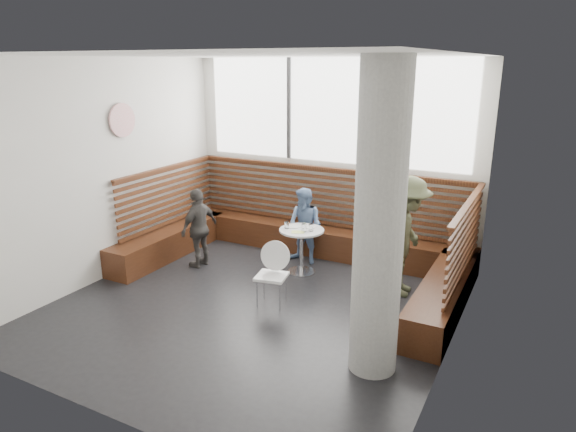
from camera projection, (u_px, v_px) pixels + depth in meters
The scene contains 15 objects.
room at pixel (251, 190), 6.36m from camera, with size 5.00×5.00×3.20m.
booth at pixel (310, 239), 8.20m from camera, with size 5.00×2.50×1.44m.
concrete_column at pixel (379, 224), 5.02m from camera, with size 0.50×0.50×3.20m, color gray.
wall_art at pixel (122, 120), 7.59m from camera, with size 0.50×0.50×0.03m, color white.
cafe_table at pixel (302, 242), 7.80m from camera, with size 0.68×0.68×0.70m.
cafe_chair at pixel (274, 269), 6.79m from camera, with size 0.41×0.40×0.85m.
adult_man at pixel (407, 237), 7.00m from camera, with size 1.08×0.62×1.67m, color #4B5236.
child_back at pixel (305, 226), 8.18m from camera, with size 0.60×0.46×1.23m, color #6684B1.
child_left at pixel (199, 228), 8.04m from camera, with size 0.74×0.31×1.26m, color #43403D.
plate_near at pixel (294, 226), 7.86m from camera, with size 0.21×0.21×0.01m, color white.
plate_far at pixel (310, 227), 7.84m from camera, with size 0.20×0.20×0.01m, color white.
glass_left at pixel (287, 225), 7.77m from camera, with size 0.07×0.07×0.11m, color white.
glass_mid at pixel (304, 228), 7.63m from camera, with size 0.08×0.08×0.12m, color white.
glass_right at pixel (311, 228), 7.66m from camera, with size 0.07×0.07×0.11m, color white.
menu_card at pixel (298, 232), 7.62m from camera, with size 0.19×0.13×0.00m, color #A5C64C.
Camera 1 is at (3.28, -5.26, 3.12)m, focal length 32.00 mm.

